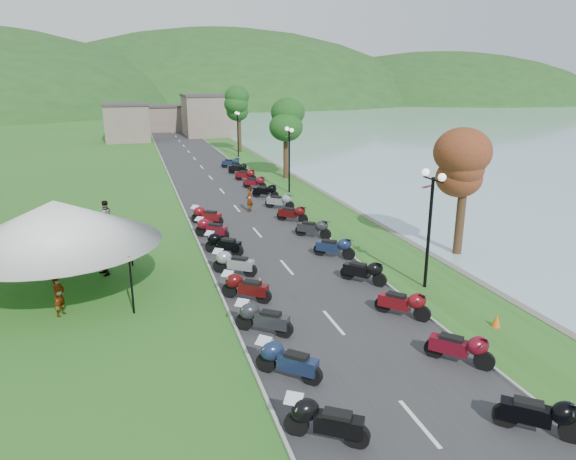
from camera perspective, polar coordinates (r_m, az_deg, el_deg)
road at (r=41.32m, az=-7.35°, el=4.31°), size 7.00×120.00×0.02m
hills_backdrop at (r=200.17m, az=-15.35°, el=13.45°), size 360.00×120.00×76.00m
far_building at (r=85.22m, az=-14.02°, el=11.88°), size 18.00×16.00×5.00m
moto_row_left at (r=16.93m, az=-1.22°, el=-12.00°), size 2.60×34.58×1.10m
moto_row_right at (r=30.33m, az=1.58°, el=1.04°), size 2.60×47.44×1.10m
vendor_tent_main at (r=22.79m, az=-24.05°, el=-1.89°), size 5.44×5.44×4.00m
tree_lakeside at (r=26.91m, az=18.91°, el=4.67°), size 2.54×2.54×7.05m
pedestrian_a at (r=21.53m, az=-23.86°, el=-8.63°), size 0.64×0.70×1.56m
pedestrian_b at (r=31.80m, az=-19.49°, el=-0.22°), size 1.04×0.80×1.89m
pedestrian_c at (r=28.18m, az=-24.32°, el=-2.85°), size 0.87×1.28×1.84m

